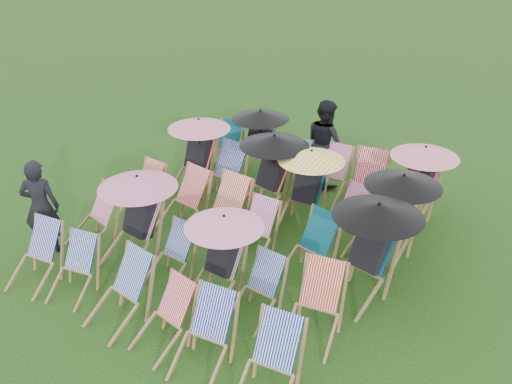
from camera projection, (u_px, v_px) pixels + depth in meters
The scene contains 33 objects.
ground at pixel (238, 249), 9.14m from camera, with size 100.00×100.00×0.00m, color black.
deckchair_0 at pixel (34, 256), 8.19m from camera, with size 0.69×0.89×0.88m.
deckchair_1 at pixel (73, 269), 7.97m from camera, with size 0.69×0.85×0.82m.
deckchair_2 at pixel (119, 292), 7.42m from camera, with size 0.73×0.94×0.94m.
deckchair_3 at pixel (163, 318), 7.04m from camera, with size 0.68×0.86×0.85m.
deckchair_4 at pixel (203, 336), 6.70m from camera, with size 0.70×0.91×0.92m.
deckchair_5 at pixel (269, 366), 6.28m from camera, with size 0.71×0.92×0.92m.
deckchair_6 at pixel (93, 218), 9.13m from camera, with size 0.76×0.94×0.91m.
deckchair_7 at pixel (134, 217), 8.57m from camera, with size 1.18×1.25×1.41m.
deckchair_8 at pixel (170, 255), 8.28m from camera, with size 0.58×0.78×0.81m.
deckchair_9 at pixel (218, 257), 7.77m from camera, with size 1.08×1.13×1.29m.
deckchair_10 at pixel (257, 290), 7.55m from camera, with size 0.59×0.79×0.83m.
deckchair_11 at pixel (315, 306), 7.16m from camera, with size 0.77×0.97×0.95m.
deckchair_12 at pixel (141, 191), 9.94m from camera, with size 0.66×0.87×0.90m.
deckchair_13 at pixel (182, 201), 9.53m from camera, with size 0.76×0.98×0.98m.
deckchair_14 at pixel (221, 212), 9.17m from camera, with size 0.73×0.98×1.03m.
deckchair_15 at pixel (254, 231), 8.82m from camera, with size 0.57×0.80×0.86m.
deckchair_16 at pixel (309, 249), 8.32m from camera, with size 0.75×0.95×0.94m.
deckchair_17 at pixel (367, 249), 7.76m from camera, with size 1.23×1.31×1.46m.
deckchair_18 at pixel (195, 153), 10.67m from camera, with size 1.16×1.22×1.38m.
deckchair_19 at pixel (221, 175), 10.36m from camera, with size 0.73×0.98×1.02m.
deckchair_20 at pixel (268, 172), 9.92m from camera, with size 1.20×1.28×1.42m.
deckchair_21 at pixel (305, 187), 9.54m from camera, with size 1.12×1.18×1.33m.
deckchair_22 at pixel (346, 218), 9.15m from camera, with size 0.74×0.92×0.89m.
deckchair_23 at pixel (393, 215), 8.66m from camera, with size 1.16×1.22×1.38m.
deckchair_24 at pixel (225, 147), 11.62m from camera, with size 0.73×0.92×0.91m.
deckchair_25 at pixel (256, 142), 11.22m from camera, with size 1.13×1.18×1.34m.
deckchair_26 at pixel (295, 167), 10.80m from camera, with size 0.70×0.89×0.88m.
deckchair_27 at pixel (329, 175), 10.46m from camera, with size 0.64×0.88×0.94m.
deckchair_28 at pixel (366, 183), 10.10m from camera, with size 0.80×1.01×1.00m.
deckchair_29 at pixel (416, 183), 9.65m from camera, with size 1.14×1.21×1.35m.
person_left at pixel (41, 207), 8.77m from camera, with size 0.57×0.38×1.57m, color black.
person_rear at pixel (325, 142), 10.85m from camera, with size 0.82×0.64×1.68m, color black.
Camera 1 is at (4.47, -6.19, 5.11)m, focal length 40.00 mm.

